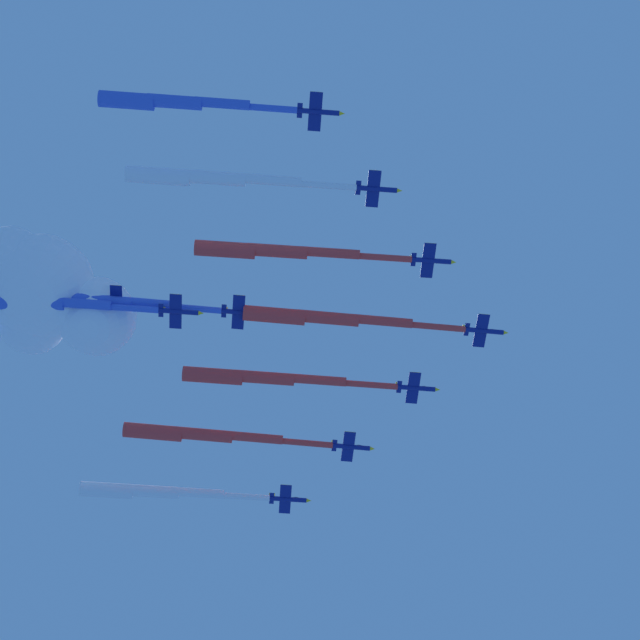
# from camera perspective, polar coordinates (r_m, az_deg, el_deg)

# --- Properties ---
(jet_lead) EXTENTS (53.97, 31.22, 4.03)m
(jet_lead) POSITION_cam_1_polar(r_m,az_deg,el_deg) (225.91, 0.43, 0.09)
(jet_lead) COLOR navy
(jet_port_inner) EXTENTS (53.07, 31.51, 4.06)m
(jet_port_inner) POSITION_cam_1_polar(r_m,az_deg,el_deg) (231.61, -3.15, -3.29)
(jet_port_inner) COLOR navy
(jet_starboard_inner) EXTENTS (51.50, 31.19, 4.06)m
(jet_starboard_inner) POSITION_cam_1_polar(r_m,az_deg,el_deg) (222.11, -2.42, 3.88)
(jet_starboard_inner) COLOR navy
(jet_port_mid) EXTENTS (52.85, 30.39, 4.06)m
(jet_port_mid) POSITION_cam_1_polar(r_m,az_deg,el_deg) (236.61, -6.60, -6.46)
(jet_port_mid) COLOR navy
(jet_starboard_mid) EXTENTS (52.91, 31.73, 4.09)m
(jet_starboard_mid) POSITION_cam_1_polar(r_m,az_deg,el_deg) (218.19, -6.03, 7.94)
(jet_starboard_mid) COLOR navy
(jet_port_outer) EXTENTS (49.08, 29.82, 4.03)m
(jet_port_outer) POSITION_cam_1_polar(r_m,az_deg,el_deg) (245.63, -9.40, -9.54)
(jet_port_outer) COLOR navy
(jet_starboard_outer) EXTENTS (46.12, 28.03, 4.05)m
(jet_starboard_outer) POSITION_cam_1_polar(r_m,az_deg,el_deg) (217.27, -8.13, 12.04)
(jet_starboard_outer) COLOR navy
(jet_trail_port) EXTENTS (46.46, 27.35, 3.93)m
(jet_trail_port) POSITION_cam_1_polar(r_m,az_deg,el_deg) (229.66, -11.88, 0.99)
(jet_trail_port) COLOR navy
(jet_trail_starboard) EXTENTS (47.75, 28.84, 3.93)m
(jet_trail_starboard) POSITION_cam_1_polar(r_m,az_deg,el_deg) (230.50, -15.64, 0.94)
(jet_trail_starboard) COLOR navy
(cloud_puff) EXTENTS (40.51, 28.13, 25.06)m
(cloud_puff) POSITION_cam_1_polar(r_m,az_deg,el_deg) (239.72, -15.12, 1.53)
(cloud_puff) COLOR white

